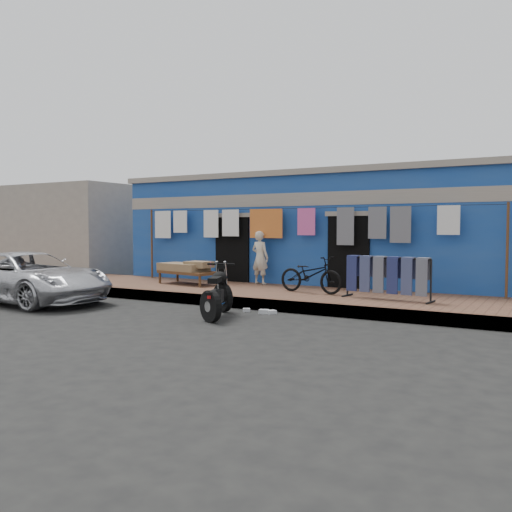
{
  "coord_description": "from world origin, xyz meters",
  "views": [
    {
      "loc": [
        6.1,
        -8.64,
        1.79
      ],
      "look_at": [
        0.0,
        2.0,
        1.15
      ],
      "focal_mm": 38.0,
      "sensor_mm": 36.0,
      "label": 1
    }
  ],
  "objects_px": {
    "bicycle": "(311,270)",
    "charpoy": "(188,273)",
    "motorcycle": "(217,291)",
    "seated_person": "(260,258)",
    "car": "(28,277)",
    "jeans_rack": "(387,277)"
  },
  "relations": [
    {
      "from": "bicycle",
      "to": "charpoy",
      "type": "height_order",
      "value": "bicycle"
    },
    {
      "from": "bicycle",
      "to": "motorcycle",
      "type": "height_order",
      "value": "bicycle"
    },
    {
      "from": "seated_person",
      "to": "bicycle",
      "type": "xyz_separation_m",
      "value": [
        2.01,
        -1.12,
        -0.19
      ]
    },
    {
      "from": "seated_person",
      "to": "charpoy",
      "type": "bearing_deg",
      "value": 38.81
    },
    {
      "from": "motorcycle",
      "to": "seated_person",
      "type": "bearing_deg",
      "value": 83.83
    },
    {
      "from": "seated_person",
      "to": "car",
      "type": "bearing_deg",
      "value": 57.45
    },
    {
      "from": "car",
      "to": "seated_person",
      "type": "bearing_deg",
      "value": -40.42
    },
    {
      "from": "bicycle",
      "to": "motorcycle",
      "type": "relative_size",
      "value": 0.96
    },
    {
      "from": "car",
      "to": "jeans_rack",
      "type": "distance_m",
      "value": 8.36
    },
    {
      "from": "seated_person",
      "to": "motorcycle",
      "type": "xyz_separation_m",
      "value": [
        1.18,
        -3.85,
        -0.45
      ]
    },
    {
      "from": "seated_person",
      "to": "jeans_rack",
      "type": "bearing_deg",
      "value": 169.46
    },
    {
      "from": "seated_person",
      "to": "bicycle",
      "type": "relative_size",
      "value": 0.88
    },
    {
      "from": "bicycle",
      "to": "charpoy",
      "type": "xyz_separation_m",
      "value": [
        -3.72,
        0.14,
        -0.23
      ]
    },
    {
      "from": "car",
      "to": "charpoy",
      "type": "height_order",
      "value": "car"
    },
    {
      "from": "seated_person",
      "to": "charpoy",
      "type": "height_order",
      "value": "seated_person"
    },
    {
      "from": "charpoy",
      "to": "jeans_rack",
      "type": "relative_size",
      "value": 0.96
    },
    {
      "from": "seated_person",
      "to": "bicycle",
      "type": "bearing_deg",
      "value": 159.92
    },
    {
      "from": "seated_person",
      "to": "motorcycle",
      "type": "bearing_deg",
      "value": 116.01
    },
    {
      "from": "car",
      "to": "motorcycle",
      "type": "bearing_deg",
      "value": -82.88
    },
    {
      "from": "car",
      "to": "charpoy",
      "type": "relative_size",
      "value": 2.29
    },
    {
      "from": "car",
      "to": "jeans_rack",
      "type": "relative_size",
      "value": 2.19
    },
    {
      "from": "bicycle",
      "to": "motorcycle",
      "type": "xyz_separation_m",
      "value": [
        -0.83,
        -2.73,
        -0.26
      ]
    }
  ]
}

